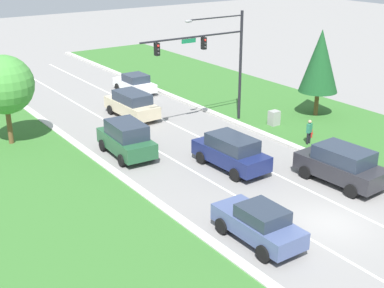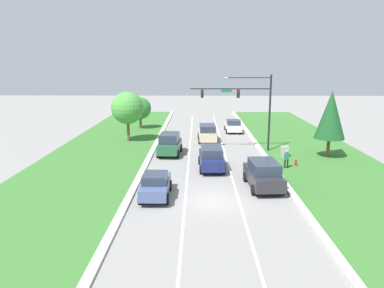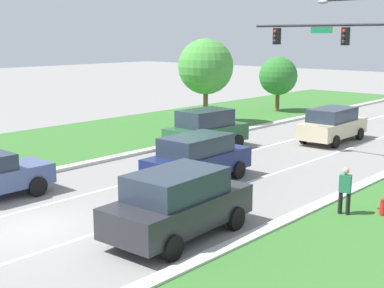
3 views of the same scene
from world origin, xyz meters
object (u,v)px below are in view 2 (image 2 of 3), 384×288
(charcoal_suv, at_px, (263,174))
(conifer_near_right_tree, at_px, (331,115))
(slate_blue_sedan, at_px, (156,185))
(forest_suv, at_px, (170,144))
(fire_hydrant, at_px, (296,163))
(oak_far_left_tree, at_px, (128,108))
(white_sedan, at_px, (233,126))
(oak_near_left_tree, at_px, (140,108))
(traffic_signal_mast, at_px, (247,101))
(navy_suv, at_px, (211,157))
(utility_cabinet, at_px, (284,152))
(pedestrian, at_px, (286,158))
(champagne_suv, at_px, (207,133))

(charcoal_suv, xyz_separation_m, conifer_near_right_tree, (7.80, 9.03, 3.12))
(slate_blue_sedan, distance_m, forest_suv, 12.17)
(fire_hydrant, relative_size, oak_far_left_tree, 0.12)
(white_sedan, relative_size, oak_near_left_tree, 1.03)
(traffic_signal_mast, xyz_separation_m, white_sedan, (-0.25, 10.95, -4.45))
(navy_suv, bearing_deg, fire_hydrant, 4.67)
(traffic_signal_mast, bearing_deg, utility_cabinet, -36.58)
(forest_suv, bearing_deg, oak_near_left_tree, 112.63)
(slate_blue_sedan, xyz_separation_m, oak_far_left_tree, (-5.14, 18.17, 3.06))
(traffic_signal_mast, height_order, utility_cabinet, traffic_signal_mast)
(utility_cabinet, relative_size, conifer_near_right_tree, 0.17)
(utility_cabinet, bearing_deg, white_sedan, 105.34)
(conifer_near_right_tree, bearing_deg, white_sedan, 120.09)
(slate_blue_sedan, height_order, fire_hydrant, slate_blue_sedan)
(charcoal_suv, xyz_separation_m, fire_hydrant, (3.89, 5.81, -0.72))
(slate_blue_sedan, xyz_separation_m, fire_hydrant, (11.59, 7.85, -0.54))
(oak_far_left_tree, bearing_deg, pedestrian, -35.19)
(white_sedan, bearing_deg, pedestrian, -80.35)
(forest_suv, distance_m, utility_cabinet, 11.31)
(pedestrian, bearing_deg, slate_blue_sedan, 20.03)
(white_sedan, relative_size, forest_suv, 0.95)
(white_sedan, height_order, conifer_near_right_tree, conifer_near_right_tree)
(champagne_suv, height_order, pedestrian, champagne_suv)
(traffic_signal_mast, xyz_separation_m, oak_near_left_tree, (-12.88, 13.04, -2.40))
(champagne_suv, relative_size, navy_suv, 1.02)
(champagne_suv, height_order, forest_suv, forest_suv)
(traffic_signal_mast, xyz_separation_m, champagne_suv, (-3.84, 4.95, -4.26))
(traffic_signal_mast, distance_m, white_sedan, 11.83)
(traffic_signal_mast, height_order, champagne_suv, traffic_signal_mast)
(slate_blue_sedan, bearing_deg, pedestrian, 33.74)
(navy_suv, height_order, oak_far_left_tree, oak_far_left_tree)
(navy_suv, relative_size, conifer_near_right_tree, 0.77)
(fire_hydrant, distance_m, oak_near_left_tree, 25.29)
(oak_near_left_tree, bearing_deg, slate_blue_sedan, -79.40)
(traffic_signal_mast, relative_size, white_sedan, 1.82)
(fire_hydrant, xyz_separation_m, oak_far_left_tree, (-16.73, 10.33, 3.61))
(charcoal_suv, distance_m, oak_far_left_tree, 20.82)
(champagne_suv, distance_m, fire_hydrant, 13.22)
(charcoal_suv, distance_m, pedestrian, 5.82)
(slate_blue_sedan, bearing_deg, oak_far_left_tree, 105.64)
(oak_far_left_tree, bearing_deg, forest_suv, -49.03)
(traffic_signal_mast, bearing_deg, pedestrian, -67.82)
(pedestrian, relative_size, fire_hydrant, 2.41)
(white_sedan, distance_m, slate_blue_sedan, 25.82)
(conifer_near_right_tree, relative_size, oak_near_left_tree, 1.48)
(champagne_suv, bearing_deg, fire_hydrant, -56.38)
(navy_suv, relative_size, fire_hydrant, 7.17)
(pedestrian, bearing_deg, conifer_near_right_tree, -155.06)
(oak_near_left_tree, bearing_deg, oak_far_left_tree, -90.88)
(conifer_near_right_tree, xyz_separation_m, oak_far_left_tree, (-20.64, 7.11, -0.23))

